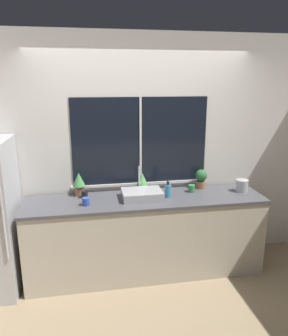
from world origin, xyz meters
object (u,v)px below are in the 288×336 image
Objects in this scene: mug_blue at (86,202)px; potted_plant_right at (201,178)px; potted_plant_left at (79,182)px; mug_green at (192,188)px; soap_bottle at (168,191)px; mug_black at (85,194)px; potted_plant_center at (142,182)px; sink at (142,194)px; kettle at (242,185)px.

potted_plant_right is at bearing 13.56° from mug_blue.
mug_green is (1.29, -0.12, -0.11)m from potted_plant_left.
potted_plant_right is 1.25× the size of soap_bottle.
mug_black is (-0.01, 0.23, -0.00)m from mug_blue.
mug_green reaches higher than mug_black.
soap_bottle is at bearing -8.76° from mug_black.
potted_plant_center is 2.89× the size of mug_black.
mug_blue reaches higher than mug_black.
potted_plant_center is at bearing 0.00° from potted_plant_left.
mug_green is (0.57, -0.12, -0.08)m from potted_plant_center.
sink reaches higher than mug_green.
potted_plant_right is 2.91× the size of mug_black.
potted_plant_right is at bearing 4.19° from mug_black.
mug_blue is at bearing -166.44° from potted_plant_right.
potted_plant_center reaches higher than kettle.
potted_plant_right reaches higher than mug_black.
potted_plant_left is 3.37× the size of mug_black.
potted_plant_left is 3.20× the size of mug_green.
sink is 0.80m from potted_plant_right.
mug_blue is at bearing -77.96° from potted_plant_left.
mug_blue is at bearing -174.36° from soap_bottle.
mug_green is at bearing -11.52° from potted_plant_center.
soap_bottle is 2.25× the size of mug_blue.
potted_plant_left is at bearing 119.28° from mug_black.
mug_green is 0.59m from kettle.
potted_plant_left is at bearing 180.00° from potted_plant_center.
potted_plant_left is at bearing 165.99° from soap_bottle.
potted_plant_center reaches higher than soap_bottle.
potted_plant_right is at bearing 37.17° from mug_green.
kettle is at bearing 2.34° from soap_bottle.
potted_plant_left is 1.45m from potted_plant_right.
mug_green is 1.05× the size of mug_black.
kettle reaches higher than mug_blue.
potted_plant_right is 0.21m from mug_green.
potted_plant_right is (0.73, 0.00, 0.01)m from potted_plant_center.
potted_plant_left reaches higher than soap_bottle.
sink reaches higher than potted_plant_right.
potted_plant_left reaches higher than kettle.
potted_plant_center is 1.45× the size of kettle.
potted_plant_right reaches higher than mug_green.
soap_bottle is 1.17× the size of kettle.
soap_bottle is 2.21× the size of mug_green.
mug_green is at bearing 21.53° from soap_bottle.
potted_plant_left is at bearing 173.75° from kettle.
mug_green reaches higher than mug_blue.
mug_black is at bearing 93.41° from mug_blue.
kettle is (1.81, 0.13, 0.04)m from mug_blue.
sink reaches higher than kettle.
soap_bottle is (0.29, -0.02, 0.03)m from sink.
mug_green is at bearing -5.16° from potted_plant_left.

